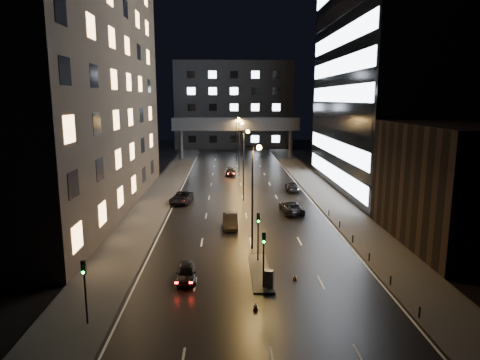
{
  "coord_description": "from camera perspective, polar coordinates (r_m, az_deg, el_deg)",
  "views": [
    {
      "loc": [
        -2.55,
        -31.63,
        14.37
      ],
      "look_at": [
        -0.67,
        22.82,
        4.0
      ],
      "focal_mm": 32.0,
      "sensor_mm": 36.0,
      "label": 1
    }
  ],
  "objects": [
    {
      "name": "ground",
      "position": [
        73.11,
        0.06,
        -0.56
      ],
      "size": [
        160.0,
        160.0,
        0.0
      ],
      "primitive_type": "plane",
      "color": "black",
      "rests_on": "ground"
    },
    {
      "name": "sidewalk_left",
      "position": [
        68.87,
        -10.24,
        -1.38
      ],
      "size": [
        5.0,
        110.0,
        0.15
      ],
      "primitive_type": "cube",
      "color": "#383533",
      "rests_on": "ground"
    },
    {
      "name": "sidewalk_right",
      "position": [
        69.79,
        10.52,
        -1.23
      ],
      "size": [
        5.0,
        110.0,
        0.15
      ],
      "primitive_type": "cube",
      "color": "#383533",
      "rests_on": "ground"
    },
    {
      "name": "building_left",
      "position": [
        59.37,
        -22.46,
        15.43
      ],
      "size": [
        15.0,
        48.0,
        40.0
      ],
      "primitive_type": "cube",
      "color": "#2D2319",
      "rests_on": "ground"
    },
    {
      "name": "building_right_low",
      "position": [
        47.22,
        26.59,
        -0.59
      ],
      "size": [
        10.0,
        18.0,
        12.0
      ],
      "primitive_type": "cube",
      "color": "black",
      "rests_on": "ground"
    },
    {
      "name": "building_right_glass",
      "position": [
        73.48,
        20.95,
        16.45
      ],
      "size": [
        20.0,
        36.0,
        45.0
      ],
      "primitive_type": "cube",
      "color": "black",
      "rests_on": "ground"
    },
    {
      "name": "building_far",
      "position": [
        129.67,
        -0.86,
        9.95
      ],
      "size": [
        34.0,
        14.0,
        25.0
      ],
      "primitive_type": "cube",
      "color": "#333335",
      "rests_on": "ground"
    },
    {
      "name": "skybridge",
      "position": [
        101.85,
        -0.54,
        7.38
      ],
      "size": [
        30.0,
        3.0,
        10.0
      ],
      "color": "#333335",
      "rests_on": "ground"
    },
    {
      "name": "median_island",
      "position": [
        36.66,
        2.7,
        -12.19
      ],
      "size": [
        1.6,
        8.0,
        0.15
      ],
      "primitive_type": "cube",
      "color": "#383533",
      "rests_on": "ground"
    },
    {
      "name": "traffic_signal_near",
      "position": [
        37.95,
        2.43,
        -6.52
      ],
      "size": [
        0.28,
        0.34,
        4.4
      ],
      "color": "black",
      "rests_on": "median_island"
    },
    {
      "name": "traffic_signal_far",
      "position": [
        32.76,
        3.17,
        -9.38
      ],
      "size": [
        0.28,
        0.34,
        4.4
      ],
      "color": "black",
      "rests_on": "median_island"
    },
    {
      "name": "traffic_signal_corner",
      "position": [
        29.45,
        -20.01,
        -12.74
      ],
      "size": [
        0.28,
        0.34,
        4.4
      ],
      "color": "black",
      "rests_on": "ground"
    },
    {
      "name": "bollard_row",
      "position": [
        42.55,
        15.76,
        -8.74
      ],
      "size": [
        0.12,
        25.12,
        0.9
      ],
      "color": "black",
      "rests_on": "ground"
    },
    {
      "name": "streetlight_near",
      "position": [
        40.5,
        1.89,
        -0.44
      ],
      "size": [
        1.45,
        0.5,
        10.15
      ],
      "color": "black",
      "rests_on": "ground"
    },
    {
      "name": "streetlight_mid_a",
      "position": [
        60.21,
        0.62,
        3.26
      ],
      "size": [
        1.45,
        0.5,
        10.15
      ],
      "color": "black",
      "rests_on": "ground"
    },
    {
      "name": "streetlight_mid_b",
      "position": [
        80.07,
        -0.03,
        5.13
      ],
      "size": [
        1.45,
        0.5,
        10.15
      ],
      "color": "black",
      "rests_on": "ground"
    },
    {
      "name": "streetlight_far",
      "position": [
        99.98,
        -0.42,
        6.26
      ],
      "size": [
        1.45,
        0.5,
        10.15
      ],
      "color": "black",
      "rests_on": "ground"
    },
    {
      "name": "car_away_a",
      "position": [
        35.37,
        -7.19,
        -12.13
      ],
      "size": [
        1.84,
        3.97,
        1.32
      ],
      "primitive_type": "imported",
      "rotation": [
        0.0,
        0.0,
        0.07
      ],
      "color": "black",
      "rests_on": "ground"
    },
    {
      "name": "car_away_b",
      "position": [
        48.49,
        -1.31,
        -5.49
      ],
      "size": [
        1.71,
        4.79,
        1.57
      ],
      "primitive_type": "imported",
      "rotation": [
        0.0,
        0.0,
        0.01
      ],
      "color": "black",
      "rests_on": "ground"
    },
    {
      "name": "car_away_c",
      "position": [
        60.39,
        -7.8,
        -2.35
      ],
      "size": [
        3.23,
        5.75,
        1.52
      ],
      "primitive_type": "imported",
      "rotation": [
        0.0,
        0.0,
        -0.14
      ],
      "color": "black",
      "rests_on": "ground"
    },
    {
      "name": "car_away_d",
      "position": [
        81.29,
        -1.22,
        1.07
      ],
      "size": [
        1.92,
        4.6,
        1.33
      ],
      "primitive_type": "imported",
      "rotation": [
        0.0,
        0.0,
        -0.01
      ],
      "color": "black",
      "rests_on": "ground"
    },
    {
      "name": "car_toward_a",
      "position": [
        55.07,
        6.86,
        -3.63
      ],
      "size": [
        2.84,
        5.54,
        1.5
      ],
      "primitive_type": "imported",
      "rotation": [
        0.0,
        0.0,
        3.21
      ],
      "color": "black",
      "rests_on": "ground"
    },
    {
      "name": "car_toward_b",
      "position": [
        68.09,
        6.97,
        -0.88
      ],
      "size": [
        2.28,
        4.96,
        1.4
      ],
      "primitive_type": "imported",
      "rotation": [
        0.0,
        0.0,
        3.08
      ],
      "color": "black",
      "rests_on": "ground"
    },
    {
      "name": "utility_cabinet",
      "position": [
        33.8,
        3.8,
        -12.92
      ],
      "size": [
        0.88,
        0.73,
        1.3
      ],
      "primitive_type": "cube",
      "rotation": [
        0.0,
        0.0,
        -0.27
      ],
      "color": "#545456",
      "rests_on": "median_island"
    },
    {
      "name": "cone_a",
      "position": [
        30.8,
        2.09,
        -16.46
      ],
      "size": [
        0.44,
        0.44,
        0.56
      ],
      "primitive_type": "cone",
      "rotation": [
        0.0,
        0.0,
        0.19
      ],
      "color": "orange",
      "rests_on": "ground"
    },
    {
      "name": "cone_b",
      "position": [
        35.57,
        7.3,
        -12.75
      ],
      "size": [
        0.46,
        0.46,
        0.45
      ],
      "primitive_type": "cone",
      "rotation": [
        0.0,
        0.0,
        0.32
      ],
      "color": "#FF5D0D",
      "rests_on": "ground"
    }
  ]
}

